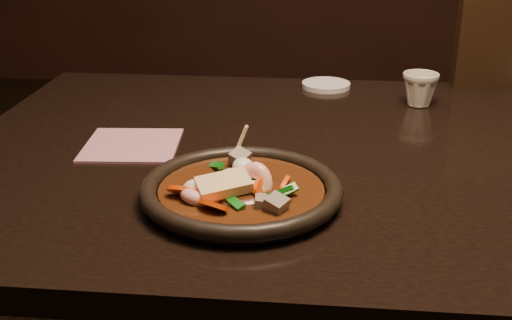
# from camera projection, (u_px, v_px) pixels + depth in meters

# --- Properties ---
(table) EXTENTS (1.60, 0.90, 0.75)m
(table) POSITION_uv_depth(u_px,v_px,m) (419.00, 194.00, 1.11)
(table) COLOR black
(table) RESTS_ON floor
(chair) EXTENTS (0.51, 0.51, 0.97)m
(chair) POSITION_uv_depth(u_px,v_px,m) (509.00, 156.00, 1.66)
(chair) COLOR black
(chair) RESTS_ON floor
(plate) EXTENTS (0.29, 0.29, 0.03)m
(plate) POSITION_uv_depth(u_px,v_px,m) (241.00, 191.00, 0.91)
(plate) COLOR black
(plate) RESTS_ON table
(stirfry) EXTENTS (0.18, 0.20, 0.06)m
(stirfry) POSITION_uv_depth(u_px,v_px,m) (239.00, 189.00, 0.90)
(stirfry) COLOR #391A0A
(stirfry) RESTS_ON plate
(saucer_left) EXTENTS (0.11, 0.11, 0.01)m
(saucer_left) POSITION_uv_depth(u_px,v_px,m) (326.00, 85.00, 1.44)
(saucer_left) COLOR silver
(saucer_left) RESTS_ON table
(tea_cup) EXTENTS (0.09, 0.09, 0.07)m
(tea_cup) POSITION_uv_depth(u_px,v_px,m) (420.00, 88.00, 1.30)
(tea_cup) COLOR beige
(tea_cup) RESTS_ON table
(chopsticks) EXTENTS (0.01, 0.26, 0.01)m
(chopsticks) POSITION_uv_depth(u_px,v_px,m) (236.00, 152.00, 1.07)
(chopsticks) COLOR tan
(chopsticks) RESTS_ON table
(napkin) EXTENTS (0.17, 0.17, 0.00)m
(napkin) POSITION_uv_depth(u_px,v_px,m) (132.00, 145.00, 1.11)
(napkin) COLOR #A86777
(napkin) RESTS_ON table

